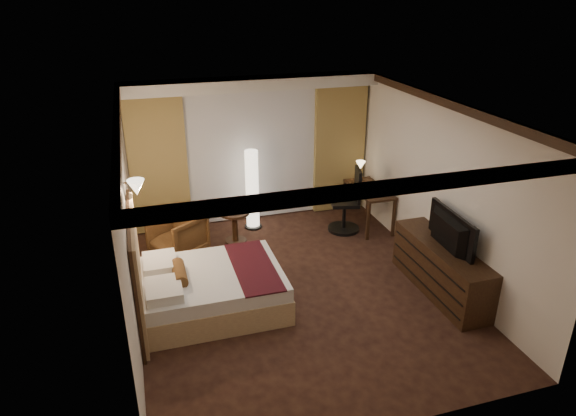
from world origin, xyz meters
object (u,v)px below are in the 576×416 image
object	(u,v)px
side_table	(235,227)
floor_lamp	(252,190)
desk	(368,207)
bed	(213,290)
television	(445,225)
armchair	(177,232)
dresser	(441,269)
office_chair	(345,200)

from	to	relation	value
side_table	floor_lamp	xyz separation A→B (m)	(0.43, 0.48, 0.46)
desk	bed	bearing A→B (deg)	-150.39
floor_lamp	television	world-z (taller)	floor_lamp
armchair	bed	bearing A→B (deg)	-24.55
dresser	office_chair	bearing A→B (deg)	103.37
television	dresser	bearing A→B (deg)	-87.04
armchair	desk	size ratio (longest dim) A/B	0.66
office_chair	side_table	bearing A→B (deg)	-169.61
armchair	office_chair	xyz separation A→B (m)	(2.99, 0.01, 0.21)
dresser	floor_lamp	bearing A→B (deg)	125.90
desk	office_chair	bearing A→B (deg)	-174.28
bed	floor_lamp	bearing A→B (deg)	64.65
armchair	side_table	bearing A→B (deg)	63.33
side_table	dresser	distance (m)	3.53
side_table	office_chair	world-z (taller)	office_chair
side_table	floor_lamp	world-z (taller)	floor_lamp
desk	television	distance (m)	2.47
desk	television	world-z (taller)	television
office_chair	dresser	bearing A→B (deg)	-62.50
floor_lamp	dresser	size ratio (longest dim) A/B	0.78
floor_lamp	desk	bearing A→B (deg)	-15.10
armchair	floor_lamp	distance (m)	1.60
dresser	bed	bearing A→B (deg)	170.30
side_table	dresser	bearing A→B (deg)	-43.85
bed	dresser	bearing A→B (deg)	-9.70
side_table	bed	bearing A→B (deg)	-110.07
television	floor_lamp	bearing A→B (deg)	38.47
bed	side_table	size ratio (longest dim) A/B	3.35
armchair	office_chair	world-z (taller)	office_chair
armchair	office_chair	size ratio (longest dim) A/B	0.65
side_table	floor_lamp	size ratio (longest dim) A/B	0.38
floor_lamp	office_chair	xyz separation A→B (m)	(1.56, -0.61, -0.15)
office_chair	television	distance (m)	2.42
bed	armchair	xyz separation A→B (m)	(-0.31, 1.75, 0.11)
bed	television	bearing A→B (deg)	-9.79
bed	office_chair	bearing A→B (deg)	33.25
desk	dresser	world-z (taller)	same
office_chair	bed	bearing A→B (deg)	-132.62
floor_lamp	office_chair	distance (m)	1.68
office_chair	television	xyz separation A→B (m)	(0.52, -2.31, 0.48)
television	side_table	bearing A→B (deg)	48.77
armchair	side_table	size ratio (longest dim) A/B	1.35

